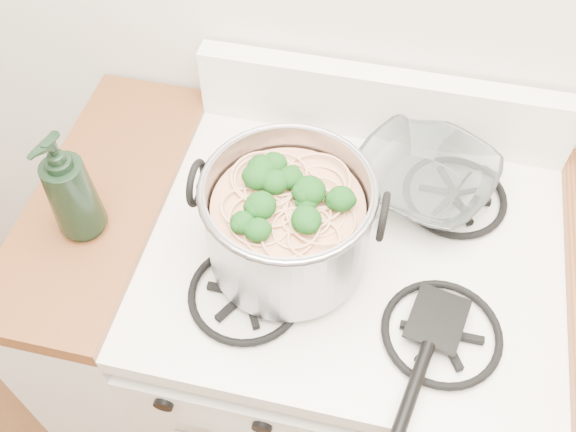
{
  "coord_description": "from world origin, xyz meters",
  "views": [
    {
      "loc": [
        0.03,
        0.58,
        1.89
      ],
      "look_at": [
        -0.12,
        1.21,
        1.04
      ],
      "focal_mm": 40.0,
      "sensor_mm": 36.0,
      "label": 1
    }
  ],
  "objects_px": {
    "spatula": "(438,317)",
    "glass_bowl": "(422,182)",
    "stock_pot": "(288,223)",
    "gas_range": "(339,354)",
    "bottle": "(69,186)"
  },
  "relations": [
    {
      "from": "spatula",
      "to": "glass_bowl",
      "type": "bearing_deg",
      "value": 112.33
    },
    {
      "from": "stock_pot",
      "to": "spatula",
      "type": "height_order",
      "value": "stock_pot"
    },
    {
      "from": "spatula",
      "to": "glass_bowl",
      "type": "xyz_separation_m",
      "value": [
        -0.05,
        0.28,
        0.0
      ]
    },
    {
      "from": "gas_range",
      "to": "stock_pot",
      "type": "relative_size",
      "value": 2.88
    },
    {
      "from": "bottle",
      "to": "gas_range",
      "type": "bearing_deg",
      "value": 25.63
    },
    {
      "from": "gas_range",
      "to": "glass_bowl",
      "type": "xyz_separation_m",
      "value": [
        0.1,
        0.15,
        0.5
      ]
    },
    {
      "from": "stock_pot",
      "to": "spatula",
      "type": "xyz_separation_m",
      "value": [
        0.27,
        -0.08,
        -0.08
      ]
    },
    {
      "from": "glass_bowl",
      "to": "bottle",
      "type": "relative_size",
      "value": 0.44
    },
    {
      "from": "stock_pot",
      "to": "bottle",
      "type": "distance_m",
      "value": 0.38
    },
    {
      "from": "gas_range",
      "to": "bottle",
      "type": "xyz_separation_m",
      "value": [
        -0.5,
        -0.08,
        0.6
      ]
    },
    {
      "from": "glass_bowl",
      "to": "bottle",
      "type": "bearing_deg",
      "value": -158.86
    },
    {
      "from": "glass_bowl",
      "to": "bottle",
      "type": "xyz_separation_m",
      "value": [
        -0.6,
        -0.23,
        0.1
      ]
    },
    {
      "from": "gas_range",
      "to": "glass_bowl",
      "type": "bearing_deg",
      "value": 55.98
    },
    {
      "from": "stock_pot",
      "to": "glass_bowl",
      "type": "distance_m",
      "value": 0.31
    },
    {
      "from": "spatula",
      "to": "bottle",
      "type": "height_order",
      "value": "bottle"
    }
  ]
}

